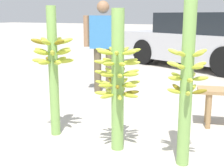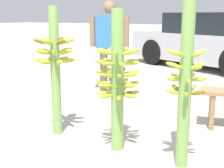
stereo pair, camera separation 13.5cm
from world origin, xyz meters
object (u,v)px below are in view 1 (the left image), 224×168
banana_stalk_right (187,74)px  vendor_person (103,40)px  banana_stalk_center (118,79)px  parked_car (201,41)px  banana_stalk_left (53,66)px

banana_stalk_right → vendor_person: banana_stalk_right is taller
vendor_person → banana_stalk_center: bearing=-81.8°
banana_stalk_center → parked_car: (-0.34, 5.65, -0.05)m
banana_stalk_left → banana_stalk_center: banana_stalk_left is taller
parked_car → banana_stalk_center: bearing=-154.3°
banana_stalk_left → vendor_person: vendor_person is taller
banana_stalk_center → vendor_person: bearing=121.9°
banana_stalk_left → banana_stalk_center: size_ratio=1.02×
banana_stalk_right → banana_stalk_left: bearing=177.5°
banana_stalk_center → banana_stalk_right: bearing=-2.5°
banana_stalk_left → parked_car: size_ratio=0.34×
banana_stalk_center → vendor_person: 2.43m
banana_stalk_right → parked_car: bearing=100.2°
banana_stalk_center → parked_car: banana_stalk_center is taller
banana_stalk_center → banana_stalk_right: size_ratio=0.83×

